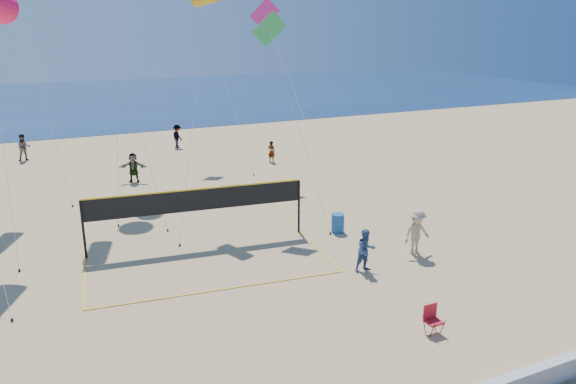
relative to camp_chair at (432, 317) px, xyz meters
name	(u,v)px	position (x,y,z in m)	size (l,w,h in m)	color
ground	(282,382)	(-5.09, -0.30, -0.50)	(120.00, 120.00, 0.00)	tan
ocean	(69,101)	(-5.09, 61.70, -0.49)	(140.00, 50.00, 0.03)	#10244F
bystander_a	(366,250)	(0.62, 4.60, 0.32)	(0.80, 0.62, 1.64)	#334E80
bystander_b	(417,232)	(3.32, 5.05, 0.45)	(1.22, 0.70, 1.89)	tan
far_person_1	(133,168)	(-4.87, 21.00, 0.37)	(1.61, 0.51, 1.74)	gray
far_person_2	(271,152)	(4.46, 22.06, 0.22)	(0.53, 0.35, 1.45)	gray
far_person_3	(24,148)	(-10.56, 29.64, 0.41)	(0.89, 0.69, 1.82)	gray
far_person_4	(177,136)	(-0.03, 29.43, 0.36)	(1.11, 0.64, 1.72)	gray
camp_chair	(432,317)	(0.00, 0.00, 0.00)	(0.49, 0.60, 0.99)	#AF1421
trash_barrel	(338,223)	(1.76, 8.61, -0.08)	(0.57, 0.57, 0.85)	#164C93
volleyball_net	(197,206)	(-4.29, 9.86, 1.19)	(10.16, 10.03, 2.46)	black
kite_4	(273,41)	(0.19, 12.08, 7.73)	(2.01, 4.07, 9.52)	green
kite_5	(268,23)	(3.12, 19.33, 8.51)	(1.55, 9.66, 10.43)	#BE268A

